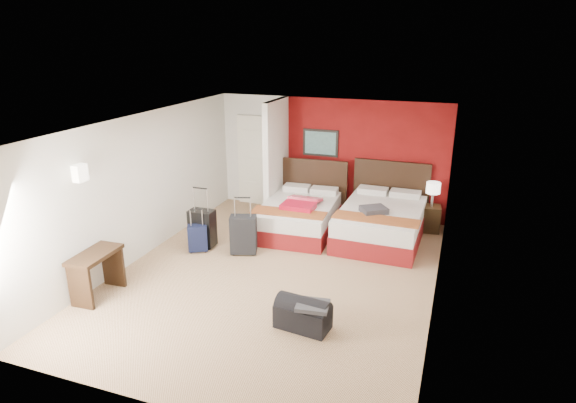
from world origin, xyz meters
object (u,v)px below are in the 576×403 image
at_px(suitcase_charcoal, 243,236).
at_px(duffel_bag, 303,315).
at_px(nightstand, 430,218).
at_px(suitcase_navy, 198,239).
at_px(table_lamp, 433,194).
at_px(red_suitcase_open, 302,203).
at_px(desk, 97,275).
at_px(bed_right, 381,224).
at_px(bed_left, 298,217).
at_px(suitcase_black, 202,229).

relative_size(suitcase_charcoal, duffel_bag, 0.95).
xyz_separation_m(nightstand, duffel_bag, (-1.33, -4.13, -0.08)).
bearing_deg(suitcase_navy, table_lamp, 3.96).
height_order(red_suitcase_open, duffel_bag, red_suitcase_open).
bearing_deg(red_suitcase_open, desk, -121.34).
xyz_separation_m(bed_right, suitcase_charcoal, (-2.21, -1.46, 0.02)).
bearing_deg(nightstand, suitcase_navy, -154.15).
relative_size(bed_left, duffel_bag, 2.73).
distance_m(bed_left, red_suitcase_open, 0.38).
bearing_deg(table_lamp, desk, -135.73).
bearing_deg(suitcase_charcoal, duffel_bag, -65.33).
relative_size(suitcase_navy, duffel_bag, 0.66).
distance_m(bed_left, nightstand, 2.64).
xyz_separation_m(suitcase_navy, duffel_bag, (2.55, -1.68, -0.06)).
height_order(table_lamp, duffel_bag, table_lamp).
relative_size(red_suitcase_open, suitcase_charcoal, 1.26).
bearing_deg(bed_left, desk, -123.37).
bearing_deg(suitcase_black, duffel_bag, -37.12).
height_order(red_suitcase_open, suitcase_charcoal, red_suitcase_open).
bearing_deg(bed_right, suitcase_navy, -149.98).
height_order(nightstand, duffel_bag, nightstand).
xyz_separation_m(bed_right, table_lamp, (0.86, 0.78, 0.45)).
bearing_deg(suitcase_charcoal, bed_left, 48.12).
relative_size(bed_right, nightstand, 4.07).
xyz_separation_m(bed_right, suitcase_black, (-3.05, -1.45, 0.02)).
xyz_separation_m(bed_left, desk, (-2.01, -3.46, 0.06)).
bearing_deg(suitcase_black, suitcase_navy, -85.10).
relative_size(bed_right, suitcase_black, 3.12).
xyz_separation_m(red_suitcase_open, nightstand, (2.38, 1.01, -0.38)).
relative_size(bed_left, suitcase_charcoal, 2.88).
bearing_deg(duffel_bag, nightstand, 79.02).
bearing_deg(nightstand, bed_right, -144.24).
height_order(nightstand, suitcase_charcoal, suitcase_charcoal).
bearing_deg(red_suitcase_open, suitcase_black, -140.80).
bearing_deg(bed_right, nightstand, 43.25).
bearing_deg(nightstand, suitcase_black, -156.69).
xyz_separation_m(nightstand, suitcase_charcoal, (-3.07, -2.24, 0.08)).
xyz_separation_m(table_lamp, suitcase_navy, (-3.89, -2.45, -0.53)).
bearing_deg(table_lamp, bed_right, -137.86).
bearing_deg(bed_left, suitcase_navy, -135.75).
bearing_deg(suitcase_navy, duffel_bag, -61.64).
relative_size(bed_right, suitcase_navy, 4.49).
height_order(bed_left, bed_right, bed_right).
height_order(suitcase_navy, duffel_bag, suitcase_navy).
height_order(suitcase_charcoal, desk, desk).
distance_m(suitcase_black, suitcase_charcoal, 0.84).
xyz_separation_m(red_suitcase_open, suitcase_navy, (-1.51, -1.44, -0.41)).
bearing_deg(suitcase_black, bed_left, 41.97).
distance_m(red_suitcase_open, suitcase_black, 1.98).
xyz_separation_m(nightstand, table_lamp, (0.00, 0.00, 0.51)).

